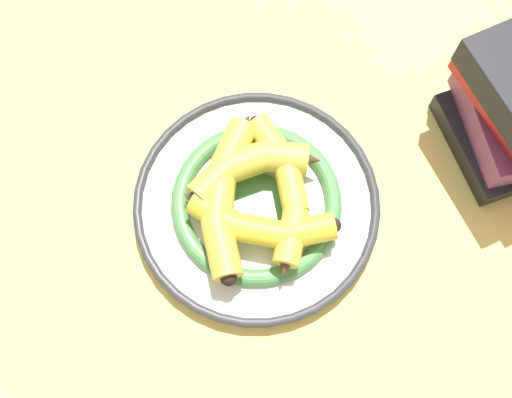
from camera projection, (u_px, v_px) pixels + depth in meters
name	position (u px, v px, depth m)	size (l,w,h in m)	color
ground_plane	(264.00, 211.00, 0.75)	(2.80, 2.80, 0.00)	#E5CC6B
decorative_bowl	(256.00, 205.00, 0.74)	(0.31, 0.31, 0.03)	white
banana_a	(225.00, 194.00, 0.71)	(0.20, 0.11, 0.04)	gold
banana_b	(258.00, 225.00, 0.70)	(0.09, 0.19, 0.03)	yellow
banana_c	(285.00, 191.00, 0.71)	(0.17, 0.14, 0.03)	gold
banana_d	(251.00, 166.00, 0.72)	(0.14, 0.13, 0.04)	gold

